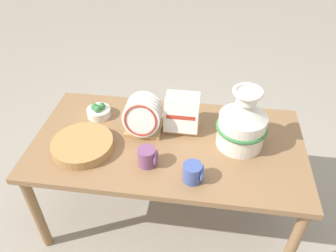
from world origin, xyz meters
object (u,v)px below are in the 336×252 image
object	(u,v)px
dish_rack_round_plates	(142,119)
fruit_bowl	(99,111)
wicker_charger_stack	(83,145)
mug_plum_glaze	(148,157)
ceramic_vase	(242,122)
dish_rack_square_plates	(182,117)
mug_cobalt_glaze	(193,173)

from	to	relation	value
dish_rack_round_plates	fruit_bowl	distance (m)	0.33
wicker_charger_stack	mug_plum_glaze	xyz separation A→B (m)	(0.37, -0.06, 0.02)
ceramic_vase	mug_plum_glaze	distance (m)	0.53
ceramic_vase	dish_rack_square_plates	distance (m)	0.35
dish_rack_round_plates	dish_rack_square_plates	distance (m)	0.23
ceramic_vase	fruit_bowl	world-z (taller)	ceramic_vase
ceramic_vase	wicker_charger_stack	xyz separation A→B (m)	(-0.84, -0.16, -0.12)
mug_cobalt_glaze	ceramic_vase	bearing A→B (deg)	52.41
dish_rack_round_plates	wicker_charger_stack	world-z (taller)	dish_rack_round_plates
dish_rack_round_plates	mug_cobalt_glaze	xyz separation A→B (m)	(0.31, -0.32, -0.05)
mug_plum_glaze	fruit_bowl	distance (m)	0.52
mug_plum_glaze	fruit_bowl	world-z (taller)	mug_plum_glaze
ceramic_vase	fruit_bowl	size ratio (longest dim) A/B	2.48
fruit_bowl	wicker_charger_stack	bearing A→B (deg)	-89.52
wicker_charger_stack	fruit_bowl	world-z (taller)	fruit_bowl
dish_rack_square_plates	mug_cobalt_glaze	size ratio (longest dim) A/B	2.09
wicker_charger_stack	mug_plum_glaze	distance (m)	0.38
dish_rack_square_plates	mug_plum_glaze	xyz separation A→B (m)	(-0.14, -0.31, -0.03)
mug_plum_glaze	dish_rack_round_plates	bearing A→B (deg)	107.00
dish_rack_round_plates	mug_cobalt_glaze	bearing A→B (deg)	-45.29
dish_rack_square_plates	mug_plum_glaze	distance (m)	0.34
wicker_charger_stack	mug_cobalt_glaze	world-z (taller)	mug_cobalt_glaze
dish_rack_square_plates	dish_rack_round_plates	bearing A→B (deg)	-161.33
dish_rack_square_plates	mug_cobalt_glaze	distance (m)	0.40
wicker_charger_stack	fruit_bowl	distance (m)	0.30
mug_cobalt_glaze	fruit_bowl	bearing A→B (deg)	144.49
mug_cobalt_glaze	fruit_bowl	size ratio (longest dim) A/B	0.72
wicker_charger_stack	dish_rack_round_plates	bearing A→B (deg)	30.87
dish_rack_square_plates	mug_cobalt_glaze	world-z (taller)	dish_rack_square_plates
wicker_charger_stack	fruit_bowl	size ratio (longest dim) A/B	2.33
wicker_charger_stack	mug_plum_glaze	world-z (taller)	mug_plum_glaze
ceramic_vase	dish_rack_round_plates	bearing A→B (deg)	178.24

